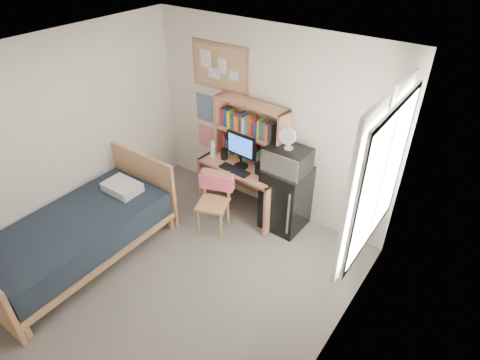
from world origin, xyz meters
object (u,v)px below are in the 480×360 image
Objects in this scene: bed at (79,239)px; microwave at (288,159)px; desk at (244,187)px; monitor at (241,151)px; bulletin_board at (220,67)px; desk_fan at (289,139)px; desk_chair at (213,204)px; speaker_right at (259,168)px; speaker_left at (224,154)px; mini_fridge at (286,198)px.

bed is 2.77m from microwave.
desk is 0.62m from monitor.
bulletin_board reaches higher than monitor.
desk is at bearing 90.00° from monitor.
bulletin_board is 1.76× the size of microwave.
desk is 0.96m from microwave.
bed is 8.00× the size of desk_fan.
speaker_right is at bearing 35.99° from desk_chair.
desk is 4.40× the size of desk_fan.
bed is 2.17m from speaker_left.
monitor is 0.68m from microwave.
desk is 0.55× the size of bed.
mini_fridge is at bearing 21.58° from desk_chair.
mini_fridge is at bearing -12.07° from bulletin_board.
desk is 2.52× the size of monitor.
speaker_left reaches higher than mini_fridge.
speaker_left is at bearing 180.00° from speaker_right.
microwave is (0.67, 0.07, 0.07)m from monitor.
monitor is 0.34m from speaker_left.
microwave is at bearing -12.94° from bulletin_board.
desk is at bearing 62.17° from bed.
bulletin_board is 1.45m from speaker_right.
desk reaches higher than bed.
microwave is (0.73, 0.63, 0.64)m from desk_chair.
monitor reaches higher than bed.
desk_chair is at bearing -64.35° from speaker_left.
speaker_right is 0.64m from desk_fan.
speaker_right reaches higher than bed.
mini_fridge reaches higher than desk.
mini_fridge is at bearing 11.42° from monitor.
speaker_right reaches higher than mini_fridge.
bed is at bearing -128.76° from microwave.
bulletin_board reaches higher than desk_chair.
microwave is at bearing 20.72° from desk_chair.
mini_fridge is 1.90× the size of monitor.
microwave reaches higher than mini_fridge.
monitor is 0.77m from desk_fan.
desk_chair is at bearing -59.67° from bulletin_board.
speaker_left is (-0.23, 0.57, 0.41)m from desk_chair.
bed is (-1.72, -2.04, -0.15)m from mini_fridge.
desk is 1.19m from desk_fan.
speaker_right is 0.65× the size of desk_fan.
desk_fan is (0.67, 0.01, 0.98)m from desk.
monitor is (0.06, 0.56, 0.57)m from desk_chair.
bed is at bearing -107.59° from speaker_left.
bulletin_board is at bearing 156.63° from desk.
bed is at bearing -114.37° from desk.
bulletin_board is 5.22× the size of speaker_right.
speaker_right is at bearing 54.91° from bed.
desk_chair is 0.94× the size of mini_fridge.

